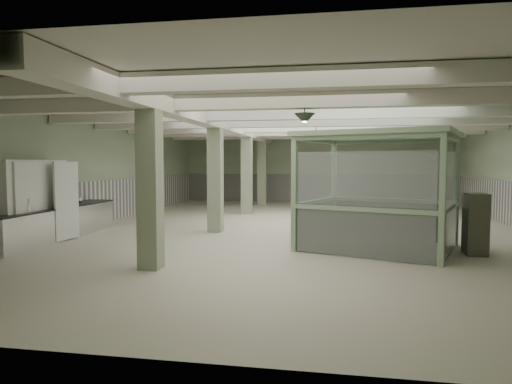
% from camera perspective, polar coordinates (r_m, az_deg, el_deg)
% --- Properties ---
extents(floor, '(20.00, 20.00, 0.00)m').
position_cam_1_polar(floor, '(14.78, 5.39, -4.62)').
color(floor, silver).
rests_on(floor, ground).
extents(ceiling, '(14.00, 20.00, 0.02)m').
position_cam_1_polar(ceiling, '(14.69, 5.48, 9.41)').
color(ceiling, silver).
rests_on(ceiling, wall_back).
extents(wall_back, '(14.00, 0.02, 3.60)m').
position_cam_1_polar(wall_back, '(24.60, 7.29, 2.92)').
color(wall_back, '#A6BC96').
rests_on(wall_back, floor).
extents(wall_front, '(14.00, 0.02, 3.60)m').
position_cam_1_polar(wall_front, '(4.73, -4.22, -0.50)').
color(wall_front, '#A6BC96').
rests_on(wall_front, floor).
extents(wall_left, '(0.02, 20.00, 3.60)m').
position_cam_1_polar(wall_left, '(16.70, -19.28, 2.35)').
color(wall_left, '#A6BC96').
rests_on(wall_left, floor).
extents(wainscot_left, '(0.05, 19.90, 1.50)m').
position_cam_1_polar(wainscot_left, '(16.75, -19.13, -1.24)').
color(wainscot_left, white).
rests_on(wainscot_left, floor).
extents(wainscot_back, '(13.90, 0.05, 1.50)m').
position_cam_1_polar(wainscot_back, '(24.62, 7.26, 0.48)').
color(wainscot_back, white).
rests_on(wainscot_back, floor).
extents(girder, '(0.45, 19.90, 0.40)m').
position_cam_1_polar(girder, '(15.08, -4.15, 8.44)').
color(girder, silver).
rests_on(girder, ceiling).
extents(beam_a, '(13.90, 0.35, 0.32)m').
position_cam_1_polar(beam_a, '(7.28, 0.69, 13.81)').
color(beam_a, silver).
rests_on(beam_a, ceiling).
extents(beam_b, '(13.90, 0.35, 0.32)m').
position_cam_1_polar(beam_b, '(9.73, 3.11, 11.26)').
color(beam_b, silver).
rests_on(beam_b, ceiling).
extents(beam_c, '(13.90, 0.35, 0.32)m').
position_cam_1_polar(beam_c, '(12.19, 4.54, 9.73)').
color(beam_c, silver).
rests_on(beam_c, ceiling).
extents(beam_d, '(13.90, 0.35, 0.32)m').
position_cam_1_polar(beam_d, '(14.67, 5.48, 8.71)').
color(beam_d, silver).
rests_on(beam_d, ceiling).
extents(beam_e, '(13.90, 0.35, 0.32)m').
position_cam_1_polar(beam_e, '(17.16, 6.14, 7.99)').
color(beam_e, silver).
rests_on(beam_e, ceiling).
extents(beam_f, '(13.90, 0.35, 0.32)m').
position_cam_1_polar(beam_f, '(19.65, 6.63, 7.45)').
color(beam_f, silver).
rests_on(beam_f, ceiling).
extents(beam_g, '(13.90, 0.35, 0.32)m').
position_cam_1_polar(beam_g, '(22.14, 7.01, 7.03)').
color(beam_g, silver).
rests_on(beam_g, ceiling).
extents(column_a, '(0.42, 0.42, 3.60)m').
position_cam_1_polar(column_a, '(9.33, -13.13, 1.51)').
color(column_a, '#97A484').
rests_on(column_a, floor).
extents(column_b, '(0.42, 0.42, 3.60)m').
position_cam_1_polar(column_b, '(14.06, -5.11, 2.32)').
color(column_b, '#97A484').
rests_on(column_b, floor).
extents(column_c, '(0.42, 0.42, 3.60)m').
position_cam_1_polar(column_c, '(18.93, -1.17, 2.71)').
color(column_c, '#97A484').
rests_on(column_c, floor).
extents(column_d, '(0.42, 0.42, 3.60)m').
position_cam_1_polar(column_d, '(22.87, 0.77, 2.89)').
color(column_d, '#97A484').
rests_on(column_d, floor).
extents(pendant_front, '(0.44, 0.44, 0.22)m').
position_cam_1_polar(pendant_front, '(9.64, 6.09, 9.10)').
color(pendant_front, '#2E3D2E').
rests_on(pendant_front, ceiling).
extents(pendant_mid, '(0.44, 0.44, 0.22)m').
position_cam_1_polar(pendant_mid, '(15.11, 7.52, 7.15)').
color(pendant_mid, '#2E3D2E').
rests_on(pendant_mid, ceiling).
extents(pendant_back, '(0.44, 0.44, 0.22)m').
position_cam_1_polar(pendant_back, '(20.10, 8.14, 6.30)').
color(pendant_back, '#2E3D2E').
rests_on(pendant_back, ceiling).
extents(prep_counter, '(0.89, 5.09, 0.91)m').
position_cam_1_polar(prep_counter, '(13.88, -23.86, -3.55)').
color(prep_counter, silver).
rests_on(prep_counter, floor).
extents(pitcher_near, '(0.21, 0.23, 0.24)m').
position_cam_1_polar(pitcher_near, '(14.72, -21.19, -0.88)').
color(pitcher_near, silver).
rests_on(pitcher_near, prep_counter).
extents(pitcher_far, '(0.22, 0.25, 0.32)m').
position_cam_1_polar(pitcher_far, '(12.39, -28.39, -1.74)').
color(pitcher_far, silver).
rests_on(pitcher_far, prep_counter).
extents(veg_colander, '(0.56, 0.56, 0.20)m').
position_cam_1_polar(veg_colander, '(14.01, -22.99, -1.25)').
color(veg_colander, '#444449').
rests_on(veg_colander, prep_counter).
extents(orange_bowl, '(0.29, 0.29, 0.08)m').
position_cam_1_polar(orange_bowl, '(12.60, -27.27, -2.16)').
color(orange_bowl, '#B2B2B7').
rests_on(orange_bowl, prep_counter).
extents(walkin_cooler, '(0.84, 2.42, 2.22)m').
position_cam_1_polar(walkin_cooler, '(13.17, -26.29, -1.16)').
color(walkin_cooler, white).
rests_on(walkin_cooler, floor).
extents(guard_booth, '(4.36, 4.02, 2.88)m').
position_cam_1_polar(guard_booth, '(11.67, 15.09, 2.46)').
color(guard_booth, '#9EC099').
rests_on(guard_booth, floor).
extents(filing_cabinet, '(0.49, 0.68, 1.43)m').
position_cam_1_polar(filing_cabinet, '(11.77, 25.75, -3.62)').
color(filing_cabinet, '#616251').
rests_on(filing_cabinet, floor).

